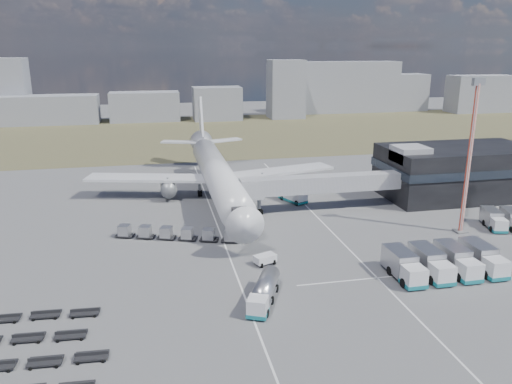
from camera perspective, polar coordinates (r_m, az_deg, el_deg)
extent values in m
plane|color=#565659|center=(70.63, -1.10, -8.15)|extent=(420.00, 420.00, 0.00)
cube|color=#4E4B2F|center=(176.06, -7.77, 6.60)|extent=(420.00, 90.00, 0.01)
cube|color=silver|center=(74.85, -3.33, -6.71)|extent=(0.25, 110.00, 0.01)
cube|color=silver|center=(79.23, 9.72, -5.59)|extent=(0.25, 110.00, 0.01)
cube|color=silver|center=(72.47, 20.21, -8.56)|extent=(40.00, 0.25, 0.01)
cube|color=black|center=(108.45, 22.11, 2.18)|extent=(30.00, 16.00, 10.00)
cube|color=#262D38|center=(108.18, 22.18, 2.79)|extent=(30.40, 16.40, 1.60)
cube|color=#939399|center=(99.64, 17.23, 4.15)|extent=(6.00, 6.00, 3.00)
cube|color=#939399|center=(92.09, 7.63, 0.97)|extent=(29.80, 3.00, 3.00)
cube|color=#939399|center=(88.19, -0.52, 0.42)|extent=(4.00, 3.60, 3.40)
cylinder|color=slate|center=(89.68, 0.36, -1.01)|extent=(0.70, 0.70, 5.10)
cylinder|color=black|center=(90.33, 0.36, -2.28)|extent=(1.40, 0.90, 1.40)
cylinder|color=silver|center=(96.95, -4.40, 1.97)|extent=(5.60, 48.00, 5.60)
cone|color=silver|center=(71.85, -1.64, -3.16)|extent=(5.60, 5.00, 5.60)
cone|color=silver|center=(123.96, -6.10, 5.46)|extent=(5.60, 8.00, 5.60)
cube|color=black|center=(73.45, -1.92, -2.06)|extent=(2.20, 2.00, 0.80)
cube|color=silver|center=(101.39, -12.06, 1.59)|extent=(25.59, 11.38, 0.50)
cube|color=silver|center=(104.35, 2.36, 2.36)|extent=(25.59, 11.38, 0.50)
cylinder|color=slate|center=(99.92, -9.99, 0.47)|extent=(3.00, 5.00, 3.00)
cylinder|color=slate|center=(102.12, 0.71, 1.07)|extent=(3.00, 5.00, 3.00)
cube|color=silver|center=(125.45, -8.71, 5.68)|extent=(9.49, 5.63, 0.35)
cube|color=silver|center=(126.48, -3.70, 5.92)|extent=(9.49, 5.63, 0.35)
cube|color=silver|center=(125.98, -6.32, 8.25)|extent=(0.50, 9.06, 11.45)
cylinder|color=slate|center=(78.33, -2.33, -4.64)|extent=(0.50, 0.50, 2.50)
cylinder|color=slate|center=(101.53, -6.43, 0.20)|extent=(0.60, 0.60, 2.50)
cylinder|color=slate|center=(102.26, -2.86, 0.40)|extent=(0.60, 0.60, 2.50)
cylinder|color=black|center=(78.61, -2.32, -5.15)|extent=(0.50, 1.20, 1.20)
cube|color=gray|center=(212.74, -22.45, 8.69)|extent=(36.41, 12.00, 11.01)
cube|color=gray|center=(210.06, -12.58, 9.52)|extent=(27.44, 12.00, 11.59)
cube|color=gray|center=(208.84, -4.47, 10.06)|extent=(19.43, 12.00, 13.34)
cube|color=gray|center=(214.20, 3.43, 11.66)|extent=(14.38, 12.00, 23.94)
cube|color=gray|center=(237.16, 10.33, 11.73)|extent=(47.18, 12.00, 22.71)
cube|color=gray|center=(245.30, 14.22, 10.95)|extent=(41.82, 12.00, 16.82)
cube|color=gray|center=(255.44, 24.22, 10.21)|extent=(28.98, 12.00, 16.62)
cube|color=silver|center=(57.12, 0.20, -12.95)|extent=(2.88, 2.88, 2.09)
cube|color=#15707B|center=(57.52, 0.20, -13.67)|extent=(3.00, 3.00, 0.45)
cylinder|color=#ABABAF|center=(60.78, 1.11, -10.61)|extent=(4.86, 7.15, 2.27)
cube|color=slate|center=(61.26, 1.10, -11.48)|extent=(4.78, 7.12, 0.32)
cylinder|color=black|center=(60.18, 0.84, -12.27)|extent=(2.57, 1.88, 1.00)
cube|color=silver|center=(70.09, 1.04, -7.73)|extent=(3.41, 2.66, 1.38)
cube|color=silver|center=(97.53, 4.24, -0.19)|extent=(4.70, 6.55, 2.84)
cube|color=#15707B|center=(97.86, 4.23, -0.84)|extent=(4.84, 6.69, 0.46)
cube|color=silver|center=(66.46, 17.60, -9.19)|extent=(2.65, 2.53, 2.52)
cube|color=#15707B|center=(66.87, 17.53, -9.95)|extent=(2.76, 2.65, 0.52)
cube|color=#ABABAF|center=(69.44, 16.03, -7.51)|extent=(2.77, 5.28, 2.98)
cube|color=silver|center=(68.37, 20.48, -8.74)|extent=(2.65, 2.53, 2.52)
cube|color=#15707B|center=(68.78, 20.40, -9.48)|extent=(2.76, 2.65, 0.52)
cube|color=#ABABAF|center=(71.28, 18.82, -7.13)|extent=(2.77, 5.28, 2.98)
cube|color=silver|center=(70.45, 23.19, -8.29)|extent=(2.65, 2.53, 2.52)
cube|color=#15707B|center=(70.84, 23.11, -9.01)|extent=(2.76, 2.65, 0.52)
cube|color=#ABABAF|center=(73.27, 21.46, -6.76)|extent=(2.77, 5.28, 2.98)
cube|color=silver|center=(72.68, 25.74, -7.86)|extent=(2.65, 2.53, 2.52)
cube|color=#15707B|center=(73.06, 25.65, -8.56)|extent=(2.76, 2.65, 0.52)
cube|color=#ABABAF|center=(75.42, 23.96, -6.39)|extent=(2.77, 5.28, 2.98)
cube|color=silver|center=(90.46, 26.02, -3.44)|extent=(2.67, 2.60, 2.11)
cube|color=#15707B|center=(90.71, 25.96, -3.92)|extent=(2.78, 2.71, 0.43)
cube|color=#ABABAF|center=(93.26, 25.28, -2.53)|extent=(3.34, 4.84, 2.49)
cube|color=#ABABAF|center=(94.55, 27.11, -2.53)|extent=(3.34, 4.84, 2.49)
cube|color=black|center=(82.38, -14.76, -4.81)|extent=(3.18, 2.51, 0.19)
cube|color=#ABABAF|center=(82.07, -14.80, -4.22)|extent=(2.17, 2.17, 1.60)
cube|color=black|center=(81.20, -12.51, -4.96)|extent=(3.18, 2.51, 0.19)
cube|color=#ABABAF|center=(80.89, -12.55, -4.36)|extent=(2.17, 2.17, 1.60)
cube|color=black|center=(80.15, -10.20, -5.11)|extent=(3.18, 2.51, 0.19)
cube|color=#ABABAF|center=(79.83, -10.23, -4.51)|extent=(2.17, 2.17, 1.60)
cube|color=black|center=(79.24, -7.83, -5.26)|extent=(3.18, 2.51, 0.19)
cube|color=#ABABAF|center=(78.91, -7.85, -4.64)|extent=(2.17, 2.17, 1.60)
cube|color=black|center=(78.46, -5.40, -5.40)|extent=(3.18, 2.51, 0.19)
cube|color=#ABABAF|center=(78.13, -5.42, -4.78)|extent=(2.17, 2.17, 1.60)
cube|color=black|center=(77.82, -2.94, -5.53)|extent=(3.18, 2.51, 0.19)
cube|color=#ABABAF|center=(77.49, -2.95, -4.91)|extent=(2.17, 2.17, 1.60)
cylinder|color=red|center=(85.37, 23.16, 3.29)|extent=(0.67, 0.67, 23.87)
cube|color=slate|center=(83.75, 24.10, 11.45)|extent=(2.36, 1.05, 1.15)
cube|color=#565659|center=(88.52, 22.31, -4.16)|extent=(1.91, 1.91, 0.29)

